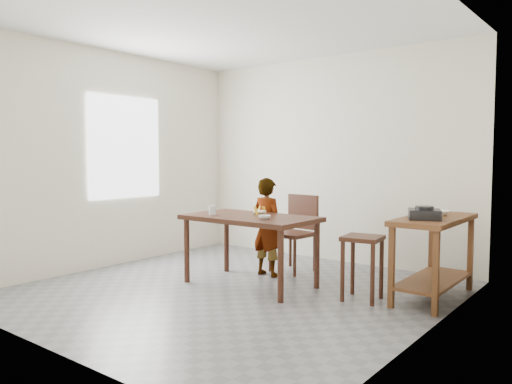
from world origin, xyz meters
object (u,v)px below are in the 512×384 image
Objects in this scene: prep_counter at (433,258)px; dining_chair at (293,234)px; child at (267,227)px; dining_table at (250,251)px; stool at (362,268)px.

dining_chair is at bearing 176.03° from prep_counter.
child is (-1.84, -0.24, 0.17)m from prep_counter.
dining_chair reaches higher than dining_table.
dining_chair is 1.35m from stool.
prep_counter is at bearing 42.41° from stool.
stool is at bearing 10.58° from dining_table.
prep_counter is 1.05× the size of child.
dining_table is 2.25× the size of stool.
prep_counter is 1.73m from dining_chair.
dining_table is 0.82m from dining_chair.
dining_chair reaches higher than prep_counter.
stool is at bearing 173.35° from child.
child is at bearing 104.00° from dining_table.
stool is at bearing -20.72° from dining_chair.
prep_counter is (1.72, 0.70, 0.03)m from dining_table.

